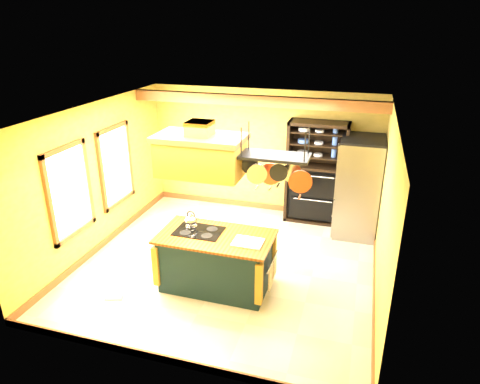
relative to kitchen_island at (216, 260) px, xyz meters
The scene contains 15 objects.
floor 0.85m from the kitchen_island, 92.05° to the left, with size 5.00×5.00×0.00m, color beige.
ceiling 2.34m from the kitchen_island, 92.05° to the left, with size 5.00×5.00×0.00m, color white.
wall_back 3.32m from the kitchen_island, 90.45° to the left, with size 5.00×0.02×2.70m, color gold.
wall_front 2.00m from the kitchen_island, 90.80° to the right, with size 5.00×0.02×2.70m, color gold.
wall_left 2.77m from the kitchen_island, 164.45° to the left, with size 0.02×5.00×2.70m, color gold.
wall_right 2.72m from the kitchen_island, 15.85° to the left, with size 0.02×5.00×2.70m, color gold.
ceiling_beam 3.20m from the kitchen_island, 90.60° to the left, with size 5.00×0.15×0.20m, color brown.
window_near 2.66m from the kitchen_island, behind, with size 0.06×1.06×1.56m.
window_far 2.96m from the kitchen_island, 152.39° to the left, with size 0.06×1.06×1.56m.
kitchen_island is the anchor object (origin of this frame).
range_hood 1.77m from the kitchen_island, behind, with size 1.30×0.74×0.80m.
pot_rack 1.92m from the kitchen_island, ahead, with size 1.05×0.48×0.88m.
refrigerator 3.34m from the kitchen_island, 51.91° to the left, with size 0.83×0.98×1.93m.
hutch 3.22m from the kitchen_island, 68.43° to the left, with size 1.21×0.55×2.15m.
floor_register 1.69m from the kitchen_island, 151.10° to the right, with size 0.28×0.12×0.01m, color black.
Camera 1 is at (2.07, -6.24, 4.04)m, focal length 32.00 mm.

